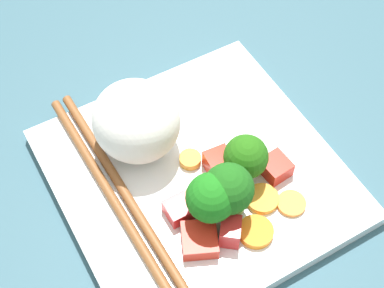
{
  "coord_description": "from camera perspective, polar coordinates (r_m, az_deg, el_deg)",
  "views": [
    {
      "loc": [
        -15.42,
        -24.57,
        47.62
      ],
      "look_at": [
        0.51,
        1.78,
        3.57
      ],
      "focal_mm": 53.4,
      "sensor_mm": 36.0,
      "label": 1
    }
  ],
  "objects": [
    {
      "name": "carrot_slice_5",
      "position": [
        0.53,
        7.04,
        -5.45
      ],
      "size": [
        4.06,
        4.06,
        0.62
      ],
      "primitive_type": "cylinder",
      "rotation": [
        0.0,
        0.0,
        3.58
      ],
      "color": "#F89C2E",
      "rests_on": "square_plate"
    },
    {
      "name": "broccoli_floret_2",
      "position": [
        0.49,
        4.09,
        -4.37
      ],
      "size": [
        4.55,
        4.55,
        6.43
      ],
      "color": "#82AE55",
      "rests_on": "square_plate"
    },
    {
      "name": "pepper_chunk_4",
      "position": [
        0.54,
        2.71,
        -1.95
      ],
      "size": [
        2.64,
        2.71,
        2.1
      ],
      "primitive_type": "cube",
      "rotation": [
        0.0,
        0.0,
        3.03
      ],
      "color": "red",
      "rests_on": "square_plate"
    },
    {
      "name": "square_plate",
      "position": [
        0.55,
        0.51,
        -3.19
      ],
      "size": [
        26.18,
        26.18,
        1.57
      ],
      "primitive_type": "cube",
      "rotation": [
        0.0,
        0.0,
        -0.02
      ],
      "color": "white",
      "rests_on": "ground_plane"
    },
    {
      "name": "carrot_slice_4",
      "position": [
        0.51,
        6.39,
        -8.71
      ],
      "size": [
        4.19,
        4.19,
        0.68
      ],
      "primitive_type": "cylinder",
      "rotation": [
        0.0,
        0.0,
        4.27
      ],
      "color": "orange",
      "rests_on": "square_plate"
    },
    {
      "name": "pepper_chunk_3",
      "position": [
        0.54,
        8.33,
        -2.32
      ],
      "size": [
        2.61,
        2.72,
        1.7
      ],
      "primitive_type": "cube",
      "rotation": [
        0.0,
        0.0,
        3.21
      ],
      "color": "red",
      "rests_on": "square_plate"
    },
    {
      "name": "carrot_slice_3",
      "position": [
        0.53,
        2.13,
        -4.23
      ],
      "size": [
        3.0,
        3.0,
        0.72
      ],
      "primitive_type": "cylinder",
      "rotation": [
        0.0,
        0.0,
        2.77
      ],
      "color": "orange",
      "rests_on": "square_plate"
    },
    {
      "name": "broccoli_floret_1",
      "position": [
        0.52,
        5.4,
        -1.33
      ],
      "size": [
        4.13,
        4.13,
        5.48
      ],
      "color": "#7CB356",
      "rests_on": "square_plate"
    },
    {
      "name": "chopstick_pair",
      "position": [
        0.53,
        -7.83,
        -4.34
      ],
      "size": [
        2.14,
        24.15,
        0.9
      ],
      "rotation": [
        0.0,
        0.0,
        4.71
      ],
      "color": "brown",
      "rests_on": "square_plate"
    },
    {
      "name": "pepper_chunk_2",
      "position": [
        0.51,
        -1.32,
        -6.58
      ],
      "size": [
        2.37,
        2.38,
        1.56
      ],
      "primitive_type": "cube",
      "rotation": [
        0.0,
        0.0,
        1.55
      ],
      "color": "red",
      "rests_on": "square_plate"
    },
    {
      "name": "chicken_piece_1",
      "position": [
        0.52,
        0.51,
        -5.2
      ],
      "size": [
        2.68,
        2.84,
        1.88
      ],
      "primitive_type": "ellipsoid",
      "rotation": [
        0.0,
        0.0,
        1.79
      ],
      "color": "tan",
      "rests_on": "square_plate"
    },
    {
      "name": "carrot_slice_0",
      "position": [
        0.53,
        9.89,
        -5.88
      ],
      "size": [
        3.1,
        3.1,
        0.44
      ],
      "primitive_type": "cylinder",
      "rotation": [
        0.0,
        0.0,
        1.74
      ],
      "color": "orange",
      "rests_on": "square_plate"
    },
    {
      "name": "carrot_slice_2",
      "position": [
        0.55,
        0.19,
        -1.37
      ],
      "size": [
        2.81,
        2.81,
        0.78
      ],
      "primitive_type": "cylinder",
      "rotation": [
        0.0,
        0.0,
        5.84
      ],
      "color": "orange",
      "rests_on": "square_plate"
    },
    {
      "name": "pepper_chunk_1",
      "position": [
        0.5,
        3.85,
        -8.7
      ],
      "size": [
        2.8,
        2.87,
        2.28
      ],
      "primitive_type": "cube",
      "rotation": [
        0.0,
        0.0,
        0.89
      ],
      "color": "red",
      "rests_on": "square_plate"
    },
    {
      "name": "pepper_chunk_0",
      "position": [
        0.5,
        0.76,
        -9.54
      ],
      "size": [
        4.17,
        4.23,
        1.47
      ],
      "primitive_type": "cube",
      "rotation": [
        0.0,
        0.0,
        2.69
      ],
      "color": "red",
      "rests_on": "square_plate"
    },
    {
      "name": "broccoli_floret_0",
      "position": [
        0.48,
        1.87,
        -5.47
      ],
      "size": [
        4.37,
        4.37,
        6.28
      ],
      "color": "#6EA942",
      "rests_on": "square_plate"
    },
    {
      "name": "ground_plane",
      "position": [
        0.57,
        0.5,
        -4.14
      ],
      "size": [
        110.0,
        110.0,
        2.0
      ],
      "primitive_type": "cube",
      "color": "#315663"
    },
    {
      "name": "rice_mound",
      "position": [
        0.53,
        -5.6,
        2.3
      ],
      "size": [
        9.69,
        9.97,
        7.52
      ],
      "primitive_type": "ellipsoid",
      "rotation": [
        0.0,
        0.0,
        4.91
      ],
      "color": "white",
      "rests_on": "square_plate"
    },
    {
      "name": "carrot_slice_1",
      "position": [
        0.55,
        5.16,
        -0.91
      ],
      "size": [
        3.14,
        3.14,
        0.58
      ],
      "primitive_type": "cylinder",
      "rotation": [
        0.0,
        0.0,
        4.73
      ],
      "color": "orange",
      "rests_on": "square_plate"
    }
  ]
}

